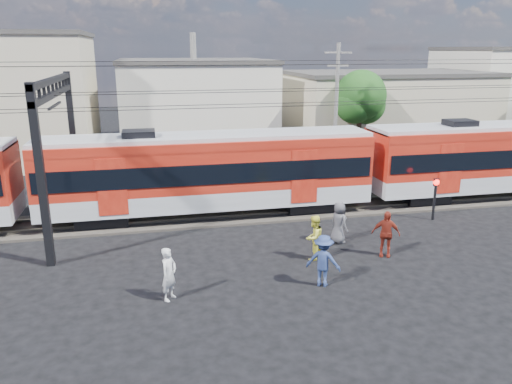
# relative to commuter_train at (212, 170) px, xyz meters

# --- Properties ---
(ground) EXTENTS (120.00, 120.00, 0.00)m
(ground) POSITION_rel_commuter_train_xyz_m (3.03, -8.00, -2.40)
(ground) COLOR black
(ground) RESTS_ON ground
(track_bed) EXTENTS (70.00, 3.40, 0.12)m
(track_bed) POSITION_rel_commuter_train_xyz_m (3.03, 0.00, -2.34)
(track_bed) COLOR #2D2823
(track_bed) RESTS_ON ground
(rail_near) EXTENTS (70.00, 0.12, 0.12)m
(rail_near) POSITION_rel_commuter_train_xyz_m (3.03, -0.75, -2.22)
(rail_near) COLOR #59544C
(rail_near) RESTS_ON track_bed
(rail_far) EXTENTS (70.00, 0.12, 0.12)m
(rail_far) POSITION_rel_commuter_train_xyz_m (3.03, 0.75, -2.22)
(rail_far) COLOR #59544C
(rail_far) RESTS_ON track_bed
(commuter_train) EXTENTS (50.30, 3.08, 4.17)m
(commuter_train) POSITION_rel_commuter_train_xyz_m (0.00, 0.00, 0.00)
(commuter_train) COLOR black
(commuter_train) RESTS_ON ground
(catenary) EXTENTS (70.00, 9.30, 7.52)m
(catenary) POSITION_rel_commuter_train_xyz_m (-5.62, -0.00, 2.73)
(catenary) COLOR black
(catenary) RESTS_ON ground
(building_midwest) EXTENTS (12.24, 12.24, 7.30)m
(building_midwest) POSITION_rel_commuter_train_xyz_m (1.03, 19.00, 1.25)
(building_midwest) COLOR beige
(building_midwest) RESTS_ON ground
(building_mideast) EXTENTS (16.32, 10.20, 6.30)m
(building_mideast) POSITION_rel_commuter_train_xyz_m (17.03, 16.00, 0.75)
(building_mideast) COLOR #B8AD8C
(building_mideast) RESTS_ON ground
(building_east) EXTENTS (10.20, 10.20, 8.30)m
(building_east) POSITION_rel_commuter_train_xyz_m (31.03, 20.00, 1.75)
(building_east) COLOR beige
(building_east) RESTS_ON ground
(utility_pole_mid) EXTENTS (1.80, 0.24, 8.50)m
(utility_pole_mid) POSITION_rel_commuter_train_xyz_m (9.03, 7.00, 2.13)
(utility_pole_mid) COLOR slate
(utility_pole_mid) RESTS_ON ground
(tree_near) EXTENTS (3.82, 3.64, 6.72)m
(tree_near) POSITION_rel_commuter_train_xyz_m (12.22, 10.09, 2.26)
(tree_near) COLOR #382619
(tree_near) RESTS_ON ground
(pedestrian_a) EXTENTS (0.76, 0.80, 1.84)m
(pedestrian_a) POSITION_rel_commuter_train_xyz_m (-2.57, -8.29, -1.48)
(pedestrian_a) COLOR silver
(pedestrian_a) RESTS_ON ground
(pedestrian_b) EXTENTS (1.12, 1.07, 1.82)m
(pedestrian_b) POSITION_rel_commuter_train_xyz_m (3.23, -6.12, -1.49)
(pedestrian_b) COLOR #E3E247
(pedestrian_b) RESTS_ON ground
(pedestrian_c) EXTENTS (1.41, 1.23, 1.90)m
(pedestrian_c) POSITION_rel_commuter_train_xyz_m (2.80, -8.40, -1.45)
(pedestrian_c) COLOR navy
(pedestrian_c) RESTS_ON ground
(pedestrian_d) EXTENTS (1.21, 0.88, 1.91)m
(pedestrian_d) POSITION_rel_commuter_train_xyz_m (6.16, -6.43, -1.45)
(pedestrian_d) COLOR maroon
(pedestrian_d) RESTS_ON ground
(pedestrian_e) EXTENTS (0.87, 1.05, 1.84)m
(pedestrian_e) POSITION_rel_commuter_train_xyz_m (4.85, -4.67, -1.48)
(pedestrian_e) COLOR #47464B
(pedestrian_e) RESTS_ON ground
(crossing_signal) EXTENTS (0.31, 0.31, 2.10)m
(crossing_signal) POSITION_rel_commuter_train_xyz_m (10.52, -2.81, -0.94)
(crossing_signal) COLOR black
(crossing_signal) RESTS_ON ground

